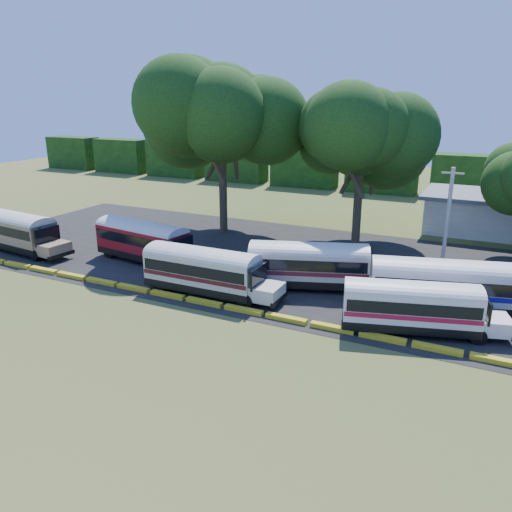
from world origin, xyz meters
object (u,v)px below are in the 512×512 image
at_px(bus_beige, 16,229).
at_px(bus_red, 144,239).
at_px(tree_west, 221,114).
at_px(bus_white_red, 414,305).
at_px(bus_cream_west, 205,269).

distance_m(bus_beige, bus_red, 12.59).
distance_m(bus_beige, tree_west, 21.77).
bearing_deg(bus_white_red, bus_beige, 161.96).
bearing_deg(bus_white_red, bus_cream_west, 164.75).
xyz_separation_m(bus_white_red, tree_west, (-21.45, 15.30, 10.02)).
height_order(bus_red, bus_cream_west, bus_red).
bearing_deg(bus_beige, tree_west, 51.72).
height_order(bus_red, bus_white_red, bus_red).
bearing_deg(bus_beige, bus_cream_west, 1.86).
distance_m(bus_beige, bus_cream_west, 20.83).
distance_m(bus_cream_west, bus_white_red, 14.26).
height_order(bus_cream_west, tree_west, tree_west).
bearing_deg(bus_cream_west, bus_beige, 175.59).
bearing_deg(bus_red, tree_west, 91.86).
height_order(bus_beige, bus_white_red, bus_beige).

